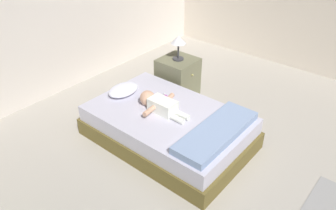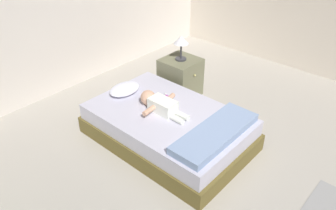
{
  "view_description": "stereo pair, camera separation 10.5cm",
  "coord_description": "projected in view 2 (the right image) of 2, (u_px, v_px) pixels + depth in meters",
  "views": [
    {
      "loc": [
        -2.22,
        -0.95,
        2.45
      ],
      "look_at": [
        0.13,
        1.01,
        0.49
      ],
      "focal_mm": 35.44,
      "sensor_mm": 36.0,
      "label": 1
    },
    {
      "loc": [
        -2.15,
        -1.03,
        2.45
      ],
      "look_at": [
        0.13,
        1.01,
        0.49
      ],
      "focal_mm": 35.44,
      "sensor_mm": 36.0,
      "label": 2
    }
  ],
  "objects": [
    {
      "name": "bed",
      "position": [
        168.0,
        127.0,
        3.79
      ],
      "size": [
        1.18,
        1.83,
        0.39
      ],
      "color": "brown",
      "rests_on": "ground_plane"
    },
    {
      "name": "ground_plane",
      "position": [
        236.0,
        189.0,
        3.25
      ],
      "size": [
        8.0,
        8.0,
        0.0
      ],
      "primitive_type": "plane",
      "color": "#ABA599"
    },
    {
      "name": "baby",
      "position": [
        159.0,
        104.0,
        3.7
      ],
      "size": [
        0.52,
        0.64,
        0.17
      ],
      "color": "white",
      "rests_on": "bed"
    },
    {
      "name": "toothbrush",
      "position": [
        168.0,
        96.0,
        3.96
      ],
      "size": [
        0.04,
        0.15,
        0.02
      ],
      "color": "#B33CA1",
      "rests_on": "bed"
    },
    {
      "name": "blanket",
      "position": [
        215.0,
        133.0,
        3.31
      ],
      "size": [
        1.06,
        0.37,
        0.08
      ],
      "color": "#8098C0",
      "rests_on": "bed"
    },
    {
      "name": "lamp",
      "position": [
        181.0,
        42.0,
        4.35
      ],
      "size": [
        0.2,
        0.2,
        0.34
      ],
      "color": "#333338",
      "rests_on": "nightstand"
    },
    {
      "name": "nightstand",
      "position": [
        180.0,
        78.0,
        4.63
      ],
      "size": [
        0.47,
        0.5,
        0.55
      ],
      "color": "#6B6B4E",
      "rests_on": "ground_plane"
    },
    {
      "name": "pillow",
      "position": [
        125.0,
        89.0,
        4.02
      ],
      "size": [
        0.41,
        0.28,
        0.11
      ],
      "color": "white",
      "rests_on": "bed"
    }
  ]
}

